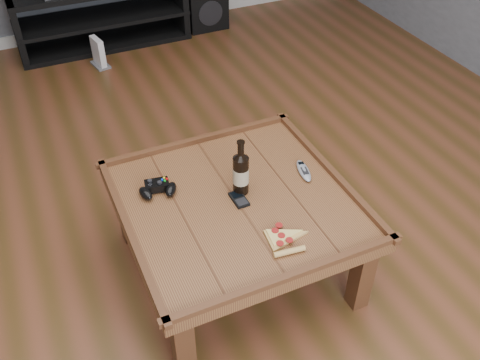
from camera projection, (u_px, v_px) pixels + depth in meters
name	position (u px, v px, depth m)	size (l,w,h in m)	color
ground	(237.00, 268.00, 2.65)	(6.00, 6.00, 0.00)	#4A3015
baseboard	(99.00, 27.00, 4.71)	(5.00, 0.02, 0.10)	silver
coffee_table	(237.00, 210.00, 2.40)	(1.03, 1.03, 0.48)	#4E2816
media_console	(101.00, 15.00, 4.41)	(1.40, 0.45, 0.50)	black
beer_bottle	(241.00, 172.00, 2.34)	(0.07, 0.07, 0.28)	black
game_controller	(158.00, 189.00, 2.39)	(0.19, 0.14, 0.05)	black
pizza_slice	(282.00, 239.00, 2.17)	(0.17, 0.25, 0.02)	tan
smartphone	(239.00, 199.00, 2.36)	(0.06, 0.11, 0.01)	black
remote_control	(304.00, 171.00, 2.51)	(0.08, 0.17, 0.02)	gray
subwoofer	(203.00, 6.00, 4.74)	(0.35, 0.36, 0.35)	black
game_console	(99.00, 54.00, 4.19)	(0.14, 0.20, 0.23)	slate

